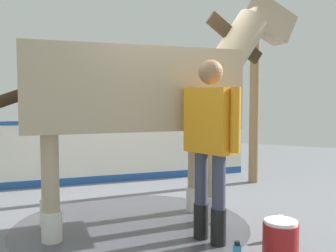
{
  "coord_description": "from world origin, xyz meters",
  "views": [
    {
      "loc": [
        3.87,
        2.4,
        1.39
      ],
      "look_at": [
        0.38,
        0.64,
        1.12
      ],
      "focal_mm": 40.69,
      "sensor_mm": 36.0,
      "label": 1
    }
  ],
  "objects_px": {
    "wash_bucket": "(281,240)",
    "bottle_spray": "(281,228)",
    "horse": "(142,92)",
    "handler": "(210,137)"
  },
  "relations": [
    {
      "from": "wash_bucket",
      "to": "bottle_spray",
      "type": "bearing_deg",
      "value": -169.93
    },
    {
      "from": "wash_bucket",
      "to": "bottle_spray",
      "type": "relative_size",
      "value": 1.41
    },
    {
      "from": "wash_bucket",
      "to": "bottle_spray",
      "type": "distance_m",
      "value": 0.49
    },
    {
      "from": "horse",
      "to": "handler",
      "type": "relative_size",
      "value": 1.59
    },
    {
      "from": "handler",
      "to": "wash_bucket",
      "type": "relative_size",
      "value": 5.14
    },
    {
      "from": "horse",
      "to": "wash_bucket",
      "type": "relative_size",
      "value": 8.17
    },
    {
      "from": "horse",
      "to": "handler",
      "type": "height_order",
      "value": "horse"
    },
    {
      "from": "wash_bucket",
      "to": "handler",
      "type": "bearing_deg",
      "value": -98.7
    },
    {
      "from": "handler",
      "to": "bottle_spray",
      "type": "xyz_separation_m",
      "value": [
        -0.38,
        0.61,
        -0.92
      ]
    },
    {
      "from": "horse",
      "to": "bottle_spray",
      "type": "distance_m",
      "value": 2.02
    }
  ]
}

